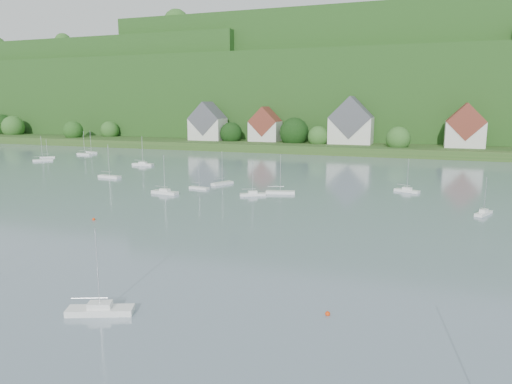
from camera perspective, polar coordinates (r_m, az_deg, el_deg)
far_shore_strip at (r=199.60m, az=10.36°, el=5.62°), size 600.00×60.00×3.00m
forested_ridge at (r=266.79m, az=13.10°, el=11.33°), size 620.00×181.22×69.89m
village_building_0 at (r=203.24m, az=-5.82°, el=8.09°), size 14.00×10.40×16.00m
village_building_1 at (r=195.72m, az=1.12°, el=7.83°), size 12.00×9.36×14.00m
village_building_2 at (r=186.44m, az=11.37°, el=7.95°), size 16.00×11.44×18.00m
village_building_3 at (r=182.87m, az=23.84°, el=6.96°), size 13.00×10.40×15.50m
near_sailboat_3 at (r=44.85m, az=-18.23°, el=-13.23°), size 5.92×3.63×7.74m
mooring_buoy_2 at (r=43.11m, az=8.60°, el=-14.42°), size 0.44×0.44×0.44m
mooring_buoy_3 at (r=79.37m, az=-18.92°, el=-3.21°), size 0.47×0.47×0.47m
far_sailboat_cluster at (r=119.04m, az=5.55°, el=1.94°), size 200.85×64.98×8.71m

